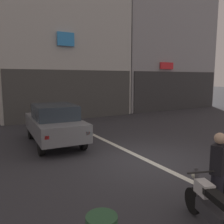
# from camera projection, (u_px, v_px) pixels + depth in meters

# --- Properties ---
(ground_plane) EXTENTS (120.00, 120.00, 0.00)m
(ground_plane) POSITION_uv_depth(u_px,v_px,m) (149.00, 161.00, 7.78)
(ground_plane) COLOR #333338
(lane_centre_line) EXTENTS (0.20, 18.00, 0.01)m
(lane_centre_line) POSITION_uv_depth(u_px,v_px,m) (79.00, 128.00, 12.92)
(lane_centre_line) COLOR silver
(lane_centre_line) RESTS_ON ground
(building_far_right) EXTENTS (9.39, 8.16, 11.74)m
(building_far_right) POSITION_uv_depth(u_px,v_px,m) (149.00, 45.00, 22.98)
(building_far_right) COLOR #9E9EA3
(building_far_right) RESTS_ON ground
(car_grey_crossing_near) EXTENTS (2.01, 4.20, 1.64)m
(car_grey_crossing_near) POSITION_uv_depth(u_px,v_px,m) (54.00, 123.00, 9.71)
(car_grey_crossing_near) COLOR black
(car_grey_crossing_near) RESTS_ON ground
(motorcycle_white_row_leftmost) EXTENTS (0.68, 1.60, 0.98)m
(motorcycle_white_row_leftmost) POSITION_uv_depth(u_px,v_px,m) (210.00, 206.00, 4.21)
(motorcycle_white_row_leftmost) COLOR black
(motorcycle_white_row_leftmost) RESTS_ON ground
(person_by_motorcycles) EXTENTS (0.41, 0.33, 1.67)m
(person_by_motorcycles) POSITION_uv_depth(u_px,v_px,m) (218.00, 173.00, 4.66)
(person_by_motorcycles) COLOR #23232D
(person_by_motorcycles) RESTS_ON ground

